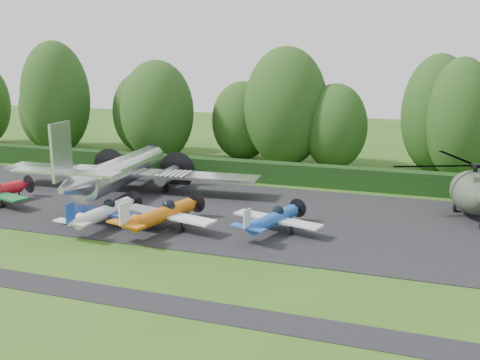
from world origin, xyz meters
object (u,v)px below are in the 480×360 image
(transport_plane, at_px, (120,171))
(helicopter, at_px, (474,189))
(light_plane_white, at_px, (105,212))
(light_plane_blue, at_px, (274,219))
(light_plane_orange, at_px, (163,214))

(transport_plane, bearing_deg, helicopter, 10.16)
(transport_plane, bearing_deg, light_plane_white, -61.62)
(transport_plane, bearing_deg, light_plane_blue, -16.23)
(light_plane_orange, bearing_deg, light_plane_white, 174.81)
(light_plane_blue, bearing_deg, helicopter, 17.30)
(light_plane_orange, height_order, helicopter, helicopter)
(transport_plane, height_order, helicopter, transport_plane)
(transport_plane, distance_m, light_plane_white, 9.30)
(light_plane_blue, height_order, helicopter, helicopter)
(transport_plane, relative_size, light_plane_white, 3.25)
(light_plane_white, bearing_deg, helicopter, 18.98)
(transport_plane, height_order, light_plane_orange, transport_plane)
(light_plane_blue, relative_size, helicopter, 0.47)
(light_plane_white, bearing_deg, transport_plane, 108.66)
(light_plane_orange, relative_size, helicopter, 0.54)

